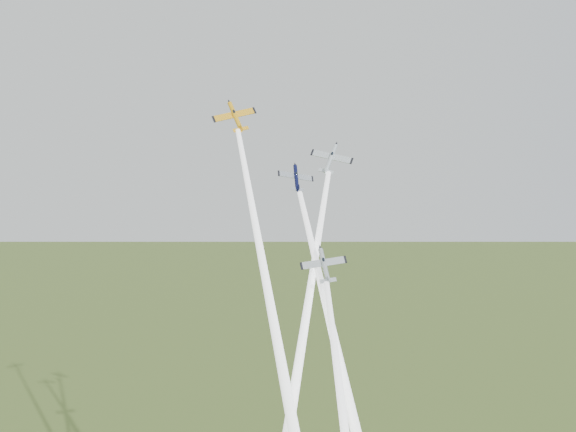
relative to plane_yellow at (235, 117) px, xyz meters
The scene contains 7 objects.
plane_yellow is the anchor object (origin of this frame).
smoke_trail_yellow 42.26m from the plane_yellow, 68.18° to the right, with size 2.15×2.15×78.12m, color white, non-canonical shape.
plane_navy 17.08m from the plane_yellow, 19.42° to the right, with size 7.09×7.04×1.11m, color black, non-canonical shape.
smoke_trail_navy 51.71m from the plane_yellow, 49.42° to the right, with size 2.15×2.15×66.66m, color white, non-canonical shape.
plane_silver_right 19.91m from the plane_yellow, ahead, with size 8.27×8.21×1.30m, color silver, non-canonical shape.
smoke_trail_silver_right 49.11m from the plane_yellow, 59.83° to the right, with size 2.15×2.15×75.45m, color white, non-canonical shape.
plane_silver_low 35.15m from the plane_yellow, 42.80° to the right, with size 8.10×8.03×1.27m, color #B3BCC2, non-canonical shape.
Camera 1 is at (6.15, -134.60, 100.35)m, focal length 45.00 mm.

